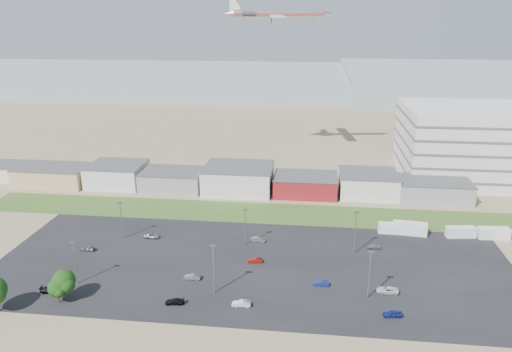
# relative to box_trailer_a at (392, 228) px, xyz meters

# --- Properties ---
(ground) EXTENTS (700.00, 700.00, 0.00)m
(ground) POSITION_rel_box_trailer_a_xyz_m (-39.72, -41.97, -1.38)
(ground) COLOR #897557
(ground) RESTS_ON ground
(parking_lot) EXTENTS (120.00, 50.00, 0.01)m
(parking_lot) POSITION_rel_box_trailer_a_xyz_m (-34.72, -21.97, -1.37)
(parking_lot) COLOR black
(parking_lot) RESTS_ON ground
(grass_strip) EXTENTS (160.00, 16.00, 0.02)m
(grass_strip) POSITION_rel_box_trailer_a_xyz_m (-39.72, 10.03, -1.37)
(grass_strip) COLOR #3D5B22
(grass_strip) RESTS_ON ground
(hills_backdrop) EXTENTS (700.00, 200.00, 9.00)m
(hills_backdrop) POSITION_rel_box_trailer_a_xyz_m (0.28, 273.03, 3.12)
(hills_backdrop) COLOR gray
(hills_backdrop) RESTS_ON ground
(building_row) EXTENTS (170.00, 20.00, 8.00)m
(building_row) POSITION_rel_box_trailer_a_xyz_m (-56.72, 29.03, 2.62)
(building_row) COLOR silver
(building_row) RESTS_ON ground
(box_trailer_a) EXTENTS (7.37, 2.38, 2.75)m
(box_trailer_a) POSITION_rel_box_trailer_a_xyz_m (0.00, 0.00, 0.00)
(box_trailer_a) COLOR silver
(box_trailer_a) RESTS_ON ground
(box_trailer_b) EXTENTS (8.92, 3.74, 3.24)m
(box_trailer_b) POSITION_rel_box_trailer_a_xyz_m (4.50, -0.15, 0.25)
(box_trailer_b) COLOR silver
(box_trailer_b) RESTS_ON ground
(box_trailer_c) EXTENTS (7.73, 3.40, 2.80)m
(box_trailer_c) POSITION_rel_box_trailer_a_xyz_m (17.37, -0.42, 0.02)
(box_trailer_c) COLOR silver
(box_trailer_c) RESTS_ON ground
(box_trailer_d) EXTENTS (8.03, 3.00, 2.95)m
(box_trailer_d) POSITION_rel_box_trailer_a_xyz_m (25.61, -0.33, 0.10)
(box_trailer_d) COLOR silver
(box_trailer_d) RESTS_ON ground
(tree_right) EXTENTS (5.02, 5.02, 7.52)m
(tree_right) POSITION_rel_box_trailer_a_xyz_m (-70.69, -41.20, 2.38)
(tree_right) COLOR black
(tree_right) RESTS_ON ground
(tree_near) EXTENTS (3.94, 3.94, 5.92)m
(tree_near) POSITION_rel_box_trailer_a_xyz_m (-71.56, -42.49, 1.58)
(tree_near) COLOR black
(tree_near) RESTS_ON ground
(lightpole_front_l) EXTENTS (1.15, 0.48, 9.74)m
(lightpole_front_l) POSITION_rel_box_trailer_a_xyz_m (-71.31, -34.68, 3.50)
(lightpole_front_l) COLOR slate
(lightpole_front_l) RESTS_ON ground
(lightpole_front_m) EXTENTS (1.29, 0.54, 10.92)m
(lightpole_front_m) POSITION_rel_box_trailer_a_xyz_m (-41.14, -35.09, 4.08)
(lightpole_front_m) COLOR slate
(lightpole_front_m) RESTS_ON ground
(lightpole_front_r) EXTENTS (1.23, 0.51, 10.46)m
(lightpole_front_r) POSITION_rel_box_trailer_a_xyz_m (-9.45, -33.25, 3.85)
(lightpole_front_r) COLOR slate
(lightpole_front_r) RESTS_ON ground
(lightpole_back_l) EXTENTS (1.18, 0.49, 10.04)m
(lightpole_back_l) POSITION_rel_box_trailer_a_xyz_m (-69.97, -11.77, 3.64)
(lightpole_back_l) COLOR slate
(lightpole_back_l) RESTS_ON ground
(lightpole_back_m) EXTENTS (1.14, 0.47, 9.68)m
(lightpole_back_m) POSITION_rel_box_trailer_a_xyz_m (-37.85, -11.69, 3.46)
(lightpole_back_m) COLOR slate
(lightpole_back_m) RESTS_ON ground
(lightpole_back_r) EXTENTS (1.27, 0.53, 10.80)m
(lightpole_back_r) POSITION_rel_box_trailer_a_xyz_m (-10.87, -13.21, 4.02)
(lightpole_back_r) COLOR slate
(lightpole_back_r) RESTS_ON ground
(airliner) EXTENTS (44.79, 33.97, 12.09)m
(airliner) POSITION_rel_box_trailer_a_xyz_m (-35.90, 67.11, 54.39)
(airliner) COLOR silver
(parked_car_0) EXTENTS (4.63, 2.16, 1.28)m
(parked_car_0) POSITION_rel_box_trailer_a_xyz_m (-5.22, -30.89, -0.73)
(parked_car_0) COLOR silver
(parked_car_0) RESTS_ON ground
(parked_car_1) EXTENTS (3.51, 1.41, 1.13)m
(parked_car_1) POSITION_rel_box_trailer_a_xyz_m (-18.96, -29.52, -0.81)
(parked_car_1) COLOR navy
(parked_car_1) RESTS_ON ground
(parked_car_2) EXTENTS (3.84, 1.91, 1.26)m
(parked_car_2) POSITION_rel_box_trailer_a_xyz_m (-5.39, -39.59, -0.75)
(parked_car_2) COLOR navy
(parked_car_2) RESTS_ON ground
(parked_car_3) EXTENTS (3.98, 1.98, 1.11)m
(parked_car_3) POSITION_rel_box_trailer_a_xyz_m (-48.19, -40.20, -0.82)
(parked_car_3) COLOR black
(parked_car_3) RESTS_ON ground
(parked_car_4) EXTENTS (3.72, 1.30, 1.23)m
(parked_car_4) POSITION_rel_box_trailer_a_xyz_m (-47.03, -30.14, -0.76)
(parked_car_4) COLOR #595B5E
(parked_car_4) RESTS_ON ground
(parked_car_5) EXTENTS (3.85, 1.80, 1.27)m
(parked_car_5) POSITION_rel_box_trailer_a_xyz_m (-76.00, -19.51, -0.74)
(parked_car_5) COLOR #595B5E
(parked_car_5) RESTS_ON ground
(parked_car_7) EXTENTS (3.54, 1.53, 1.13)m
(parked_car_7) POSITION_rel_box_trailer_a_xyz_m (-34.26, -20.78, -0.81)
(parked_car_7) COLOR maroon
(parked_car_7) RESTS_ON ground
(parked_car_8) EXTENTS (3.42, 1.57, 1.14)m
(parked_car_8) POSITION_rel_box_trailer_a_xyz_m (-5.70, -10.07, -0.81)
(parked_car_8) COLOR #A5A5AA
(parked_car_8) RESTS_ON ground
(parked_car_9) EXTENTS (4.14, 2.02, 1.13)m
(parked_car_9) POSITION_rel_box_trailer_a_xyz_m (-62.66, -10.52, -0.81)
(parked_car_9) COLOR #A5A5AA
(parked_car_9) RESTS_ON ground
(parked_car_10) EXTENTS (4.45, 2.13, 1.25)m
(parked_car_10) POSITION_rel_box_trailer_a_xyz_m (-75.13, -39.03, -0.75)
(parked_car_10) COLOR black
(parked_car_10) RESTS_ON ground
(parked_car_11) EXTENTS (3.87, 1.72, 1.23)m
(parked_car_11) POSITION_rel_box_trailer_a_xyz_m (-34.83, -9.57, -0.76)
(parked_car_11) COLOR #A5A5AA
(parked_car_11) RESTS_ON ground
(parked_car_13) EXTENTS (3.86, 1.56, 1.24)m
(parked_car_13) POSITION_rel_box_trailer_a_xyz_m (-34.78, -39.46, -0.75)
(parked_car_13) COLOR silver
(parked_car_13) RESTS_ON ground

